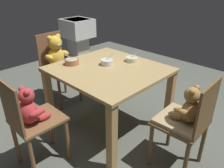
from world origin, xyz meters
The scene contains 9 objects.
ground_plane centered at (0.00, 0.00, -0.02)m, with size 5.20×5.20×0.04m.
dining_table centered at (0.00, 0.00, 0.60)m, with size 1.08×1.01×0.72m.
teddy_chair_near_right centered at (0.89, 0.01, 0.54)m, with size 0.41×0.42×0.88m.
teddy_chair_near_left centered at (-0.90, -0.05, 0.60)m, with size 0.42×0.42×0.92m.
teddy_chair_near_front centered at (-0.05, -0.87, 0.54)m, with size 0.37×0.41×0.87m.
porridge_bowl_terracotta_near_left centered at (-0.36, -0.20, 0.75)m, with size 0.16×0.17×0.13m.
porridge_bowl_cream_far_center centered at (0.04, 0.33, 0.74)m, with size 0.14×0.14×0.12m.
porridge_bowl_white_center centered at (-0.08, 0.06, 0.75)m, with size 0.13×0.14×0.12m.
sink_basin centered at (-2.05, 1.17, 0.54)m, with size 0.54×0.51×0.82m.
Camera 1 is at (1.52, -1.50, 1.58)m, focal length 35.58 mm.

